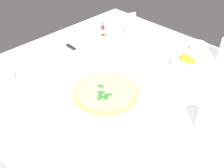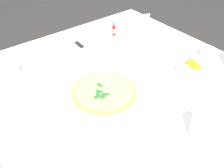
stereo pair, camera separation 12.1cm
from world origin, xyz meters
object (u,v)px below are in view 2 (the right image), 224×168
pizza_plate (104,94)px  napkin_folded (84,51)px  citrus_bowl (192,68)px  salt_shaker (118,32)px  coffee_cup_back_corner (207,54)px  pepper_shaker (109,30)px  water_glass_far_left (141,31)px  coffee_cup_right_edge (129,45)px  menu_card (143,19)px  coffee_cup_left_edge (11,72)px  hot_sauce_bottle (114,30)px  dinner_knife (84,49)px  pizza (104,92)px  water_glass_far_right (201,128)px

pizza_plate → napkin_folded: size_ratio=1.36×
citrus_bowl → salt_shaker: citrus_bowl is taller
coffee_cup_back_corner → pepper_shaker: (-0.53, -0.22, -0.00)m
water_glass_far_left → citrus_bowl: 0.41m
coffee_cup_right_edge → water_glass_far_left: 0.14m
water_glass_far_left → menu_card: water_glass_far_left is taller
coffee_cup_left_edge → menu_card: (-0.05, 0.88, 0.00)m
coffee_cup_left_edge → hot_sauce_bottle: hot_sauce_bottle is taller
water_glass_far_left → pepper_shaker: bearing=-147.8°
napkin_folded → citrus_bowl: (0.48, 0.30, 0.02)m
hot_sauce_bottle → salt_shaker: (0.03, 0.01, -0.01)m
water_glass_far_left → citrus_bowl: size_ratio=0.71×
napkin_folded → salt_shaker: salt_shaker is taller
dinner_knife → hot_sauce_bottle: size_ratio=2.36×
pizza → coffee_cup_left_edge: coffee_cup_left_edge is taller
coffee_cup_right_edge → water_glass_far_left: bearing=110.9°
hot_sauce_bottle → salt_shaker: 0.03m
water_glass_far_right → citrus_bowl: size_ratio=0.67×
pizza_plate → pizza: pizza is taller
coffee_cup_right_edge → water_glass_far_right: bearing=-18.5°
coffee_cup_left_edge → citrus_bowl: bearing=53.9°
coffee_cup_back_corner → dinner_knife: coffee_cup_back_corner is taller
salt_shaker → pizza_plate: bearing=-45.4°
water_glass_far_left → pepper_shaker: 0.19m
menu_card → coffee_cup_left_edge: bearing=22.9°
dinner_knife → pepper_shaker: pepper_shaker is taller
salt_shaker → napkin_folded: bearing=-82.5°
pizza → salt_shaker: (-0.39, 0.40, 0.00)m
pizza → dinner_knife: (-0.35, 0.14, -0.00)m
citrus_bowl → water_glass_far_right: bearing=-47.5°
coffee_cup_back_corner → citrus_bowl: bearing=-77.4°
pizza_plate → citrus_bowl: size_ratio=2.04×
water_glass_far_left → dinner_knife: 0.35m
coffee_cup_left_edge → menu_card: bearing=93.1°
pizza → dinner_knife: bearing=159.0°
coffee_cup_right_edge → menu_card: (-0.20, 0.29, 0.00)m
pizza_plate → pizza: (0.00, -0.00, 0.01)m
water_glass_far_left → napkin_folded: bearing=-101.8°
water_glass_far_left → hot_sauce_bottle: size_ratio=1.28×
dinner_knife → citrus_bowl: size_ratio=1.31×
coffee_cup_right_edge → menu_card: 0.35m
pizza → water_glass_far_right: size_ratio=2.74×
pizza_plate → coffee_cup_back_corner: (0.08, 0.60, 0.02)m
dinner_knife → water_glass_far_right: bearing=3.3°
coffee_cup_back_corner → menu_card: bearing=176.5°
napkin_folded → menu_card: bearing=96.6°
pizza_plate → coffee_cup_back_corner: bearing=82.0°
napkin_folded → hot_sauce_bottle: (-0.06, 0.25, 0.02)m
coffee_cup_right_edge → dinner_knife: coffee_cup_right_edge is taller
coffee_cup_back_corner → pepper_shaker: coffee_cup_back_corner is taller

